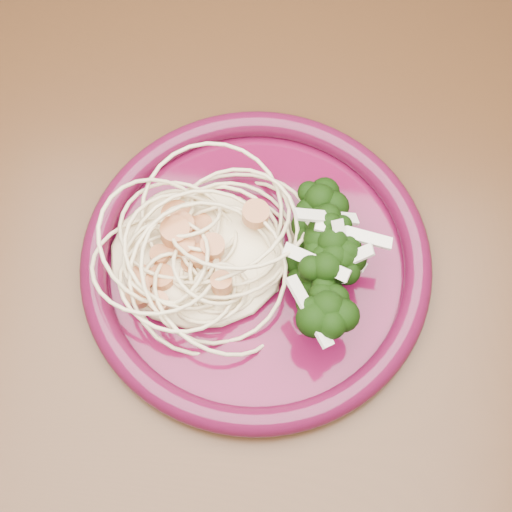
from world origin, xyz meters
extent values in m
plane|color=brown|center=(0.00, 0.00, 0.00)|extent=(3.50, 3.50, 0.00)
cube|color=#472814|center=(0.00, 0.00, 0.73)|extent=(1.20, 0.80, 0.04)
cylinder|color=#520926|center=(0.00, 0.03, 0.75)|extent=(0.31, 0.31, 0.01)
torus|color=#520A27|center=(0.00, 0.03, 0.76)|extent=(0.32, 0.32, 0.02)
ellipsoid|color=beige|center=(-0.05, 0.03, 0.77)|extent=(0.16, 0.14, 0.03)
ellipsoid|color=black|center=(0.06, 0.03, 0.78)|extent=(0.10, 0.16, 0.05)
camera|label=1|loc=(0.03, -0.22, 1.32)|focal=50.00mm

